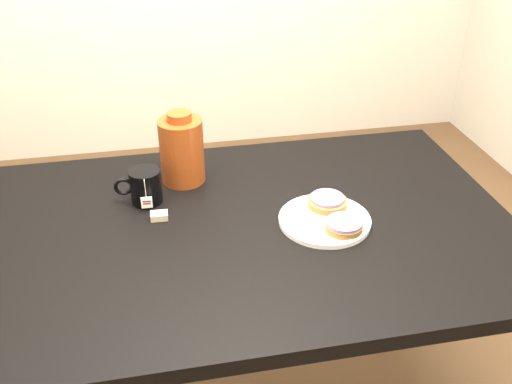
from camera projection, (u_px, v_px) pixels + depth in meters
table at (247, 249)px, 1.52m from camera, size 1.40×0.90×0.75m
plate at (325, 219)px, 1.48m from camera, size 0.24×0.24×0.02m
bagel_back at (327, 201)px, 1.53m from camera, size 0.12×0.12×0.03m
bagel_front at (344, 226)px, 1.43m from camera, size 0.10×0.10×0.03m
mug at (145, 186)px, 1.55m from camera, size 0.13×0.09×0.10m
teabag_pouch at (159, 216)px, 1.50m from camera, size 0.05×0.03×0.02m
bagel_package at (182, 150)px, 1.62m from camera, size 0.16×0.16×0.21m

